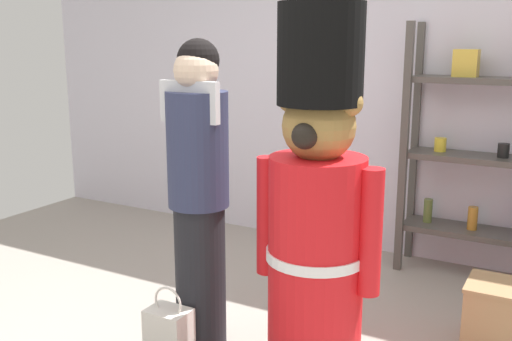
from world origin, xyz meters
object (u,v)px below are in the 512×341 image
(merchandise_shelf, at_px, (504,151))
(display_crate, at_px, (502,318))
(person_shopper, at_px, (199,192))
(shopping_bag, at_px, (169,337))
(teddy_bear_guard, at_px, (317,210))

(merchandise_shelf, relative_size, display_crate, 4.66)
(person_shopper, distance_m, shopping_bag, 0.74)
(teddy_bear_guard, bearing_deg, merchandise_shelf, 69.04)
(teddy_bear_guard, bearing_deg, shopping_bag, -152.73)
(merchandise_shelf, xyz_separation_m, teddy_bear_guard, (-0.63, -1.65, -0.07))
(person_shopper, distance_m, display_crate, 1.72)
(shopping_bag, bearing_deg, display_crate, 33.89)
(merchandise_shelf, distance_m, person_shopper, 2.15)
(merchandise_shelf, bearing_deg, display_crate, -80.65)
(shopping_bag, bearing_deg, person_shopper, 77.22)
(teddy_bear_guard, xyz_separation_m, person_shopper, (-0.60, -0.12, 0.04))
(shopping_bag, bearing_deg, merchandise_shelf, 57.18)
(person_shopper, xyz_separation_m, display_crate, (1.39, 0.75, -0.68))
(person_shopper, height_order, shopping_bag, person_shopper)
(person_shopper, bearing_deg, merchandise_shelf, 55.14)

